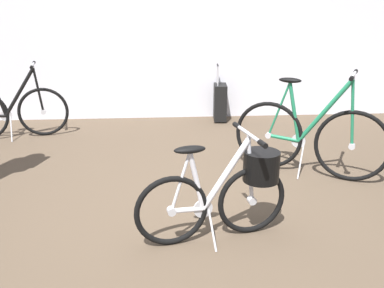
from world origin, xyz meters
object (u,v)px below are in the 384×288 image
at_px(display_bike_right, 13,111).
at_px(display_bike_left, 309,137).
at_px(folding_bike_foreground, 230,188).
at_px(rolling_suitcase, 220,102).

bearing_deg(display_bike_right, display_bike_left, -23.23).
height_order(folding_bike_foreground, display_bike_left, display_bike_left).
distance_m(display_bike_right, rolling_suitcase, 2.82).
distance_m(folding_bike_foreground, display_bike_right, 3.48).
bearing_deg(rolling_suitcase, display_bike_right, -166.65).
height_order(folding_bike_foreground, rolling_suitcase, rolling_suitcase).
relative_size(folding_bike_foreground, display_bike_left, 0.83).
bearing_deg(rolling_suitcase, folding_bike_foreground, -96.65).
distance_m(folding_bike_foreground, rolling_suitcase, 3.22).
xyz_separation_m(display_bike_left, rolling_suitcase, (-0.59, 2.08, -0.11)).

